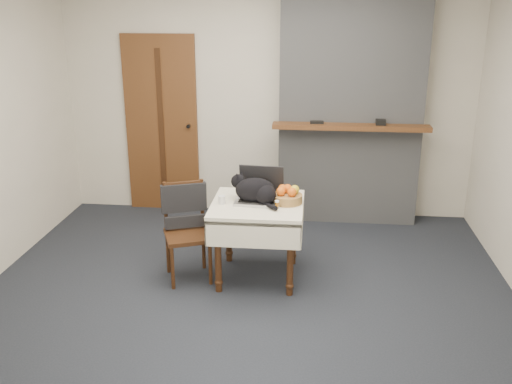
# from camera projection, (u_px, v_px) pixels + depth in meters

# --- Properties ---
(ground) EXTENTS (4.50, 4.50, 0.00)m
(ground) POSITION_uv_depth(u_px,v_px,m) (246.00, 293.00, 4.81)
(ground) COLOR black
(ground) RESTS_ON ground
(room_shell) EXTENTS (4.52, 4.01, 2.61)m
(room_shell) POSITION_uv_depth(u_px,v_px,m) (252.00, 75.00, 4.67)
(room_shell) COLOR beige
(room_shell) RESTS_ON ground
(door) EXTENTS (0.82, 0.10, 2.00)m
(door) POSITION_uv_depth(u_px,v_px,m) (162.00, 125.00, 6.46)
(door) COLOR brown
(door) RESTS_ON ground
(chimney) EXTENTS (1.62, 0.48, 2.60)m
(chimney) POSITION_uv_depth(u_px,v_px,m) (351.00, 104.00, 6.04)
(chimney) COLOR gray
(chimney) RESTS_ON ground
(side_table) EXTENTS (0.78, 0.78, 0.70)m
(side_table) POSITION_uv_depth(u_px,v_px,m) (258.00, 215.00, 4.91)
(side_table) COLOR #381E0F
(side_table) RESTS_ON ground
(laptop) EXTENTS (0.41, 0.36, 0.29)m
(laptop) POSITION_uv_depth(u_px,v_px,m) (260.00, 192.00, 4.92)
(laptop) COLOR #B7B7BC
(laptop) RESTS_ON side_table
(cat) EXTENTS (0.45, 0.38, 0.25)m
(cat) POSITION_uv_depth(u_px,v_px,m) (256.00, 191.00, 4.84)
(cat) COLOR black
(cat) RESTS_ON side_table
(cream_jar) EXTENTS (0.06, 0.06, 0.07)m
(cream_jar) POSITION_uv_depth(u_px,v_px,m) (222.00, 200.00, 4.84)
(cream_jar) COLOR silver
(cream_jar) RESTS_ON side_table
(pill_bottle) EXTENTS (0.04, 0.04, 0.07)m
(pill_bottle) POSITION_uv_depth(u_px,v_px,m) (277.00, 205.00, 4.72)
(pill_bottle) COLOR #A85E14
(pill_bottle) RESTS_ON side_table
(fruit_basket) EXTENTS (0.26, 0.26, 0.15)m
(fruit_basket) POSITION_uv_depth(u_px,v_px,m) (287.00, 196.00, 4.86)
(fruit_basket) COLOR #9E7040
(fruit_basket) RESTS_ON side_table
(desk_clutter) EXTENTS (0.11, 0.08, 0.01)m
(desk_clutter) POSITION_uv_depth(u_px,v_px,m) (280.00, 203.00, 4.85)
(desk_clutter) COLOR black
(desk_clutter) RESTS_ON side_table
(chair) EXTENTS (0.50, 0.49, 0.86)m
(chair) POSITION_uv_depth(u_px,v_px,m) (186.00, 217.00, 4.97)
(chair) COLOR #381E0F
(chair) RESTS_ON ground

